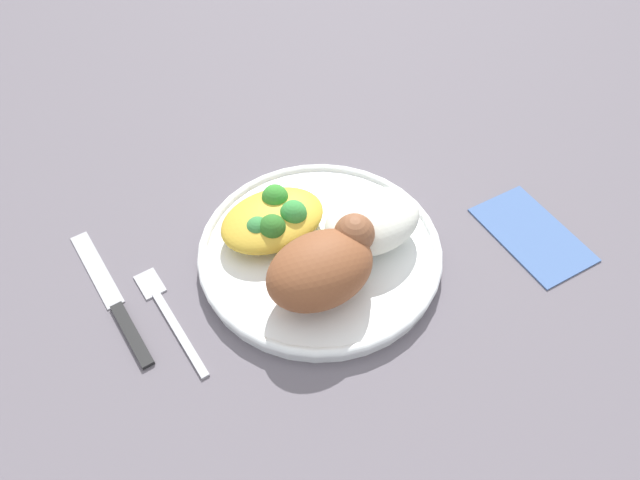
% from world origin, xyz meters
% --- Properties ---
extents(ground_plane, '(2.00, 2.00, 0.00)m').
position_xyz_m(ground_plane, '(0.00, 0.00, 0.00)').
color(ground_plane, '#5E5860').
extents(plate, '(0.25, 0.25, 0.02)m').
position_xyz_m(plate, '(0.00, 0.00, 0.01)').
color(plate, white).
rests_on(plate, ground_plane).
extents(roasted_chicken, '(0.12, 0.08, 0.06)m').
position_xyz_m(roasted_chicken, '(-0.02, -0.05, 0.05)').
color(roasted_chicken, brown).
rests_on(roasted_chicken, plate).
extents(rice_pile, '(0.10, 0.08, 0.05)m').
position_xyz_m(rice_pile, '(0.05, -0.02, 0.04)').
color(rice_pile, silver).
rests_on(rice_pile, plate).
extents(mac_cheese_with_broccoli, '(0.11, 0.08, 0.04)m').
position_xyz_m(mac_cheese_with_broccoli, '(-0.03, 0.04, 0.04)').
color(mac_cheese_with_broccoli, gold).
rests_on(mac_cheese_with_broccoli, plate).
extents(fork, '(0.02, 0.14, 0.01)m').
position_xyz_m(fork, '(-0.16, 0.02, 0.00)').
color(fork, '#B2B2B7').
rests_on(fork, ground_plane).
extents(knife, '(0.02, 0.19, 0.01)m').
position_xyz_m(knife, '(-0.20, 0.05, 0.00)').
color(knife, black).
rests_on(knife, ground_plane).
extents(napkin, '(0.08, 0.13, 0.00)m').
position_xyz_m(napkin, '(0.21, -0.09, 0.00)').
color(napkin, '#47669E').
rests_on(napkin, ground_plane).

